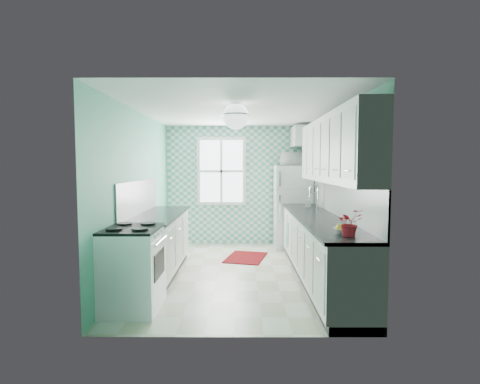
{
  "coord_description": "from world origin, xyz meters",
  "views": [
    {
      "loc": [
        0.07,
        -5.75,
        1.69
      ],
      "look_at": [
        0.05,
        0.25,
        1.25
      ],
      "focal_mm": 28.0,
      "sensor_mm": 36.0,
      "label": 1
    }
  ],
  "objects_px": {
    "fridge": "(292,207)",
    "stove": "(133,267)",
    "potted_plant": "(350,223)",
    "ceiling_light": "(236,116)",
    "sink": "(307,209)",
    "fruit_bowl": "(345,231)",
    "microwave": "(293,159)"
  },
  "relations": [
    {
      "from": "fridge",
      "to": "sink",
      "type": "bearing_deg",
      "value": -88.71
    },
    {
      "from": "stove",
      "to": "sink",
      "type": "height_order",
      "value": "sink"
    },
    {
      "from": "ceiling_light",
      "to": "sink",
      "type": "xyz_separation_m",
      "value": [
        1.2,
        1.46,
        -1.39
      ]
    },
    {
      "from": "sink",
      "to": "fruit_bowl",
      "type": "relative_size",
      "value": 2.16
    },
    {
      "from": "potted_plant",
      "to": "ceiling_light",
      "type": "bearing_deg",
      "value": 137.73
    },
    {
      "from": "stove",
      "to": "sink",
      "type": "xyz_separation_m",
      "value": [
        2.4,
        2.12,
        0.43
      ]
    },
    {
      "from": "stove",
      "to": "sink",
      "type": "relative_size",
      "value": 1.78
    },
    {
      "from": "fridge",
      "to": "fruit_bowl",
      "type": "xyz_separation_m",
      "value": [
        0.09,
        -3.52,
        0.14
      ]
    },
    {
      "from": "fridge",
      "to": "sink",
      "type": "relative_size",
      "value": 3.14
    },
    {
      "from": "sink",
      "to": "potted_plant",
      "type": "distance_m",
      "value": 2.55
    },
    {
      "from": "ceiling_light",
      "to": "microwave",
      "type": "distance_m",
      "value": 2.88
    },
    {
      "from": "sink",
      "to": "ceiling_light",
      "type": "bearing_deg",
      "value": -126.97
    },
    {
      "from": "fruit_bowl",
      "to": "microwave",
      "type": "bearing_deg",
      "value": 91.46
    },
    {
      "from": "stove",
      "to": "potted_plant",
      "type": "height_order",
      "value": "potted_plant"
    },
    {
      "from": "ceiling_light",
      "to": "potted_plant",
      "type": "xyz_separation_m",
      "value": [
        1.2,
        -1.09,
        -1.24
      ]
    },
    {
      "from": "fruit_bowl",
      "to": "sink",
      "type": "bearing_deg",
      "value": 89.91
    },
    {
      "from": "fridge",
      "to": "stove",
      "type": "distance_m",
      "value": 4.02
    },
    {
      "from": "fridge",
      "to": "fruit_bowl",
      "type": "bearing_deg",
      "value": -91.92
    },
    {
      "from": "microwave",
      "to": "fridge",
      "type": "bearing_deg",
      "value": 50.12
    },
    {
      "from": "fruit_bowl",
      "to": "potted_plant",
      "type": "bearing_deg",
      "value": -90.0
    },
    {
      "from": "fridge",
      "to": "stove",
      "type": "height_order",
      "value": "fridge"
    },
    {
      "from": "stove",
      "to": "fruit_bowl",
      "type": "height_order",
      "value": "fruit_bowl"
    },
    {
      "from": "ceiling_light",
      "to": "fruit_bowl",
      "type": "relative_size",
      "value": 1.42
    },
    {
      "from": "ceiling_light",
      "to": "sink",
      "type": "height_order",
      "value": "ceiling_light"
    },
    {
      "from": "sink",
      "to": "microwave",
      "type": "bearing_deg",
      "value": 97.27
    },
    {
      "from": "ceiling_light",
      "to": "sink",
      "type": "distance_m",
      "value": 2.35
    },
    {
      "from": "stove",
      "to": "potted_plant",
      "type": "xyz_separation_m",
      "value": [
        2.4,
        -0.43,
        0.59
      ]
    },
    {
      "from": "fridge",
      "to": "sink",
      "type": "height_order",
      "value": "fridge"
    },
    {
      "from": "ceiling_light",
      "to": "stove",
      "type": "xyz_separation_m",
      "value": [
        -1.2,
        -0.66,
        -1.83
      ]
    },
    {
      "from": "stove",
      "to": "fruit_bowl",
      "type": "distance_m",
      "value": 2.46
    },
    {
      "from": "stove",
      "to": "ceiling_light",
      "type": "bearing_deg",
      "value": 26.96
    },
    {
      "from": "fridge",
      "to": "microwave",
      "type": "xyz_separation_m",
      "value": [
        0.0,
        0.0,
        0.97
      ]
    }
  ]
}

